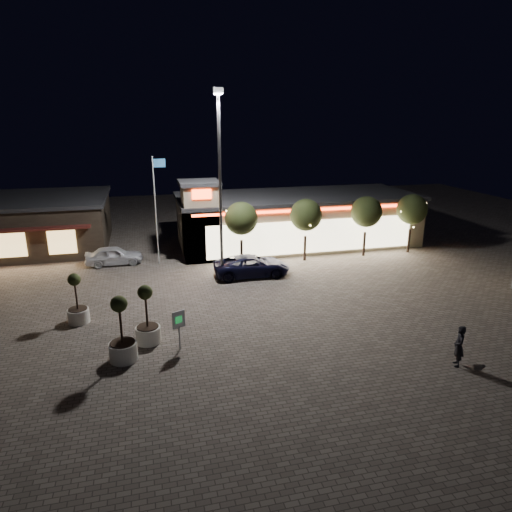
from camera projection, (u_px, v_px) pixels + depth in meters
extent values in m
plane|color=#6B6057|center=(211.00, 337.00, 23.10)|extent=(90.00, 90.00, 0.00)
cube|color=tan|center=(296.00, 221.00, 39.68)|extent=(20.00, 8.00, 4.00)
cube|color=#262628|center=(297.00, 196.00, 39.05)|extent=(20.40, 8.40, 0.30)
cube|color=#FFEFBF|center=(313.00, 236.00, 36.04)|extent=(17.00, 0.12, 2.60)
cube|color=red|center=(314.00, 210.00, 35.38)|extent=(19.00, 0.10, 0.18)
cube|color=tan|center=(200.00, 223.00, 34.88)|extent=(2.60, 2.60, 5.80)
cube|color=#262628|center=(199.00, 183.00, 33.99)|extent=(3.00, 3.00, 0.30)
cube|color=red|center=(202.00, 194.00, 32.93)|extent=(1.40, 0.10, 0.70)
cube|color=#382D23|center=(6.00, 226.00, 37.79)|extent=(16.00, 10.00, 4.00)
cube|color=#262628|center=(2.00, 200.00, 37.16)|extent=(16.40, 10.40, 0.30)
cube|color=#F8C56F|center=(11.00, 245.00, 33.58)|extent=(2.00, 0.12, 1.80)
cube|color=#F8C56F|center=(62.00, 242.00, 34.39)|extent=(2.00, 0.12, 1.80)
cylinder|color=gray|center=(220.00, 193.00, 29.22)|extent=(0.20, 0.20, 12.00)
cube|color=gray|center=(218.00, 90.00, 27.40)|extent=(0.60, 0.40, 0.35)
cube|color=white|center=(218.00, 94.00, 27.46)|extent=(0.45, 0.30, 0.08)
cylinder|color=white|center=(156.00, 211.00, 33.51)|extent=(0.10, 0.10, 8.00)
cube|color=#286094|center=(159.00, 163.00, 32.59)|extent=(0.90, 0.04, 0.60)
cylinder|color=#332319|center=(242.00, 253.00, 33.95)|extent=(0.20, 0.20, 1.92)
sphere|color=#2D3819|center=(241.00, 218.00, 33.18)|extent=(2.42, 2.42, 2.42)
cylinder|color=#332319|center=(305.00, 248.00, 35.12)|extent=(0.20, 0.20, 1.92)
sphere|color=#2D3819|center=(306.00, 215.00, 34.35)|extent=(2.42, 2.42, 2.42)
cylinder|color=#332319|center=(364.00, 244.00, 36.28)|extent=(0.20, 0.20, 1.92)
sphere|color=#2D3819|center=(366.00, 212.00, 35.51)|extent=(2.42, 2.42, 2.42)
cylinder|color=#332319|center=(409.00, 241.00, 37.21)|extent=(0.20, 0.20, 1.92)
sphere|color=#2D3819|center=(412.00, 209.00, 36.45)|extent=(2.42, 2.42, 2.42)
imported|color=black|center=(252.00, 266.00, 31.76)|extent=(5.33, 2.54, 1.47)
imported|color=silver|center=(114.00, 255.00, 34.18)|extent=(4.17, 1.72, 1.41)
imported|color=black|center=(459.00, 346.00, 20.19)|extent=(0.70, 0.82, 1.91)
cube|color=#59514C|center=(478.00, 367.00, 19.85)|extent=(0.40, 0.26, 0.20)
sphere|color=#59514C|center=(483.00, 366.00, 19.81)|extent=(0.18, 0.18, 0.18)
cylinder|color=silver|center=(79.00, 316.00, 24.64)|extent=(1.14, 1.14, 0.76)
cylinder|color=black|center=(78.00, 309.00, 24.53)|extent=(0.98, 0.98, 0.06)
cylinder|color=#332319|center=(76.00, 294.00, 24.27)|extent=(0.09, 0.09, 1.70)
sphere|color=#2D3819|center=(74.00, 280.00, 24.03)|extent=(0.66, 0.66, 0.66)
cylinder|color=silver|center=(123.00, 351.00, 20.81)|extent=(1.28, 1.28, 0.85)
cylinder|color=black|center=(123.00, 343.00, 20.68)|extent=(1.11, 1.11, 0.06)
cylinder|color=#332319|center=(121.00, 323.00, 20.38)|extent=(0.11, 0.11, 1.92)
sphere|color=#2D3819|center=(119.00, 304.00, 20.12)|extent=(0.75, 0.75, 0.75)
cylinder|color=silver|center=(148.00, 335.00, 22.45)|extent=(1.22, 1.22, 0.82)
cylinder|color=black|center=(148.00, 327.00, 22.32)|extent=(1.06, 1.06, 0.06)
cylinder|color=#332319|center=(146.00, 309.00, 22.04)|extent=(0.10, 0.10, 1.84)
sphere|color=#2D3819|center=(145.00, 292.00, 21.79)|extent=(0.71, 0.71, 0.71)
cylinder|color=gray|center=(180.00, 338.00, 21.75)|extent=(0.08, 0.08, 1.19)
cube|color=white|center=(179.00, 319.00, 21.47)|extent=(0.61, 0.33, 0.85)
cube|color=green|center=(179.00, 320.00, 21.43)|extent=(0.32, 0.16, 0.35)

